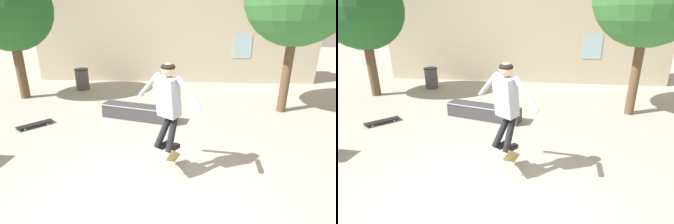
{
  "view_description": "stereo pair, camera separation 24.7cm",
  "coord_description": "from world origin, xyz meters",
  "views": [
    {
      "loc": [
        0.42,
        -3.19,
        2.61
      ],
      "look_at": [
        0.18,
        0.68,
        1.16
      ],
      "focal_mm": 28.0,
      "sensor_mm": 36.0,
      "label": 1
    },
    {
      "loc": [
        0.67,
        -3.17,
        2.61
      ],
      "look_at": [
        0.18,
        0.68,
        1.16
      ],
      "focal_mm": 28.0,
      "sensor_mm": 36.0,
      "label": 2
    }
  ],
  "objects": [
    {
      "name": "ground_plane",
      "position": [
        0.0,
        0.0,
        0.0
      ],
      "size": [
        40.0,
        40.0,
        0.0
      ],
      "primitive_type": "plane",
      "color": "#A39E93"
    },
    {
      "name": "building_backdrop",
      "position": [
        0.03,
        7.48,
        2.21
      ],
      "size": [
        11.7,
        0.52,
        5.45
      ],
      "color": "#B7A88E",
      "rests_on": "ground_plane"
    },
    {
      "name": "tree_left",
      "position": [
        -4.81,
        4.83,
        2.76
      ],
      "size": [
        2.51,
        2.51,
        4.03
      ],
      "color": "brown",
      "rests_on": "ground_plane"
    },
    {
      "name": "skate_ledge",
      "position": [
        -0.73,
        3.19,
        0.19
      ],
      "size": [
        2.04,
        0.93,
        0.37
      ],
      "rotation": [
        0.0,
        0.0,
        -0.26
      ],
      "color": "#38383D",
      "rests_on": "ground_plane"
    },
    {
      "name": "trash_bin",
      "position": [
        -3.28,
        5.95,
        0.4
      ],
      "size": [
        0.5,
        0.5,
        0.76
      ],
      "color": "#47474C",
      "rests_on": "ground_plane"
    },
    {
      "name": "skater",
      "position": [
        0.18,
        0.68,
        1.35
      ],
      "size": [
        1.07,
        0.84,
        1.44
      ],
      "rotation": [
        0.0,
        0.0,
        0.92
      ],
      "color": "#9EA8B2"
    },
    {
      "name": "skateboard_flipping",
      "position": [
        0.27,
        0.77,
        0.3
      ],
      "size": [
        0.29,
        0.74,
        0.58
      ],
      "rotation": [
        0.0,
        0.0,
        1.38
      ],
      "color": "#AD894C"
    },
    {
      "name": "skateboard_resting",
      "position": [
        -3.22,
        2.51,
        0.07
      ],
      "size": [
        0.72,
        0.75,
        0.08
      ],
      "rotation": [
        0.0,
        0.0,
        0.81
      ],
      "color": "black",
      "rests_on": "ground_plane"
    }
  ]
}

